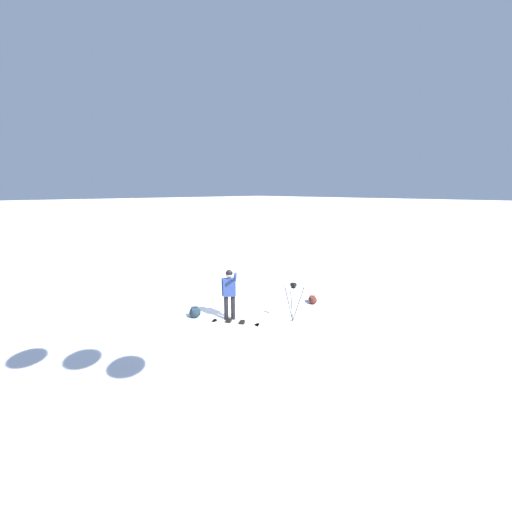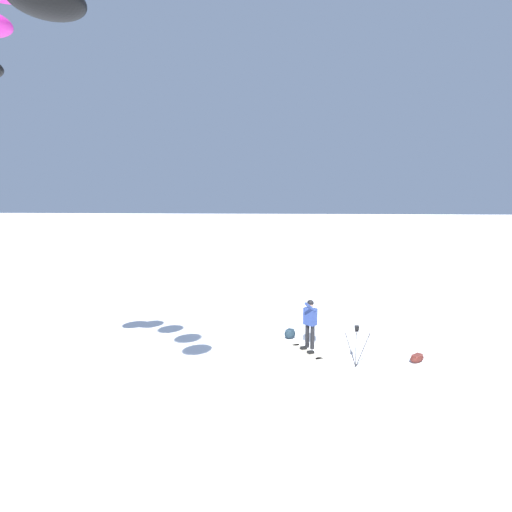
{
  "view_description": "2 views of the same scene",
  "coord_description": "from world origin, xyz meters",
  "px_view_note": "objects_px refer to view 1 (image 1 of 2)",
  "views": [
    {
      "loc": [
        -7.41,
        -8.47,
        4.14
      ],
      "look_at": [
        -1.37,
        -2.3,
        2.45
      ],
      "focal_mm": 23.94,
      "sensor_mm": 36.0,
      "label": 1
    },
    {
      "loc": [
        -0.92,
        -14.36,
        4.88
      ],
      "look_at": [
        -2.2,
        -3.18,
        3.43
      ],
      "focal_mm": 30.16,
      "sensor_mm": 36.0,
      "label": 2
    }
  ],
  "objects_px": {
    "snowboarder": "(229,290)",
    "camera_tripod": "(293,294)",
    "snowboard": "(235,322)",
    "gear_bag_large": "(313,300)",
    "gear_bag_small": "(195,312)"
  },
  "relations": [
    {
      "from": "camera_tripod",
      "to": "snowboarder",
      "type": "bearing_deg",
      "value": 131.51
    },
    {
      "from": "camera_tripod",
      "to": "gear_bag_small",
      "type": "xyz_separation_m",
      "value": [
        -2.03,
        2.47,
        -0.72
      ]
    },
    {
      "from": "snowboarder",
      "to": "snowboard",
      "type": "relative_size",
      "value": 1.07
    },
    {
      "from": "gear_bag_large",
      "to": "gear_bag_small",
      "type": "distance_m",
      "value": 4.34
    },
    {
      "from": "snowboarder",
      "to": "snowboard",
      "type": "bearing_deg",
      "value": -102.8
    },
    {
      "from": "snowboard",
      "to": "camera_tripod",
      "type": "relative_size",
      "value": 1.24
    },
    {
      "from": "snowboarder",
      "to": "snowboard",
      "type": "height_order",
      "value": "snowboarder"
    },
    {
      "from": "snowboard",
      "to": "gear_bag_small",
      "type": "height_order",
      "value": "gear_bag_small"
    },
    {
      "from": "gear_bag_large",
      "to": "camera_tripod",
      "type": "height_order",
      "value": "camera_tripod"
    },
    {
      "from": "gear_bag_small",
      "to": "camera_tripod",
      "type": "bearing_deg",
      "value": -50.55
    },
    {
      "from": "snowboard",
      "to": "gear_bag_large",
      "type": "height_order",
      "value": "gear_bag_large"
    },
    {
      "from": "snowboard",
      "to": "camera_tripod",
      "type": "distance_m",
      "value": 2.03
    },
    {
      "from": "snowboarder",
      "to": "camera_tripod",
      "type": "height_order",
      "value": "snowboarder"
    },
    {
      "from": "snowboarder",
      "to": "snowboard",
      "type": "distance_m",
      "value": 1.05
    },
    {
      "from": "snowboard",
      "to": "gear_bag_small",
      "type": "relative_size",
      "value": 2.72
    }
  ]
}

